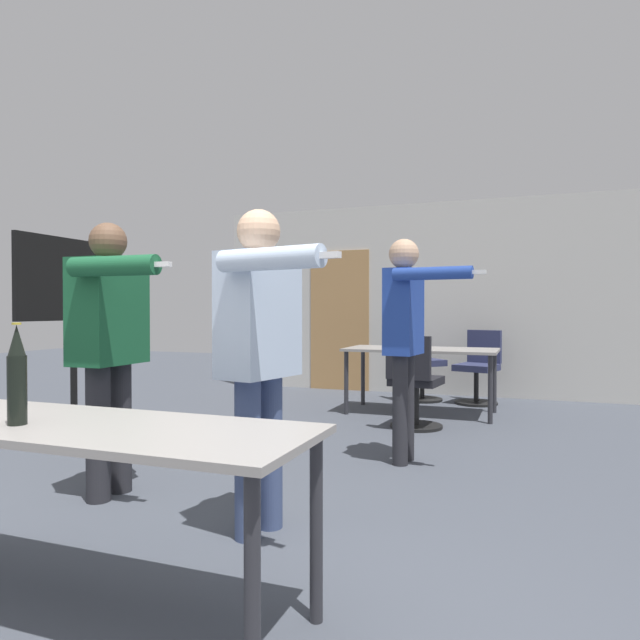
# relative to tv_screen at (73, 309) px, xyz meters

# --- Properties ---
(back_wall) EXTENTS (5.72, 0.12, 2.67)m
(back_wall) POSITION_rel_tv_screen_xyz_m (2.28, 3.99, 0.15)
(back_wall) COLOR beige
(back_wall) RESTS_ON ground_plane
(conference_table_near) EXTENTS (1.86, 0.64, 0.74)m
(conference_table_near) POSITION_rel_tv_screen_xyz_m (2.25, -2.30, -0.52)
(conference_table_near) COLOR gray
(conference_table_near) RESTS_ON ground_plane
(conference_table_far) EXTENTS (1.68, 0.80, 0.74)m
(conference_table_far) POSITION_rel_tv_screen_xyz_m (2.70, 2.41, -0.51)
(conference_table_far) COLOR gray
(conference_table_far) RESTS_ON ground_plane
(tv_screen) EXTENTS (0.44, 1.25, 1.81)m
(tv_screen) POSITION_rel_tv_screen_xyz_m (0.00, 0.00, 0.00)
(tv_screen) COLOR black
(tv_screen) RESTS_ON ground_plane
(person_right_polo) EXTENTS (0.75, 0.76, 1.70)m
(person_right_polo) POSITION_rel_tv_screen_xyz_m (2.55, -1.35, -0.16)
(person_right_polo) COLOR #3D4C75
(person_right_polo) RESTS_ON ground_plane
(person_center_tall) EXTENTS (0.80, 0.70, 1.72)m
(person_center_tall) POSITION_rel_tv_screen_xyz_m (1.39, -1.14, -0.15)
(person_center_tall) COLOR #28282D
(person_center_tall) RESTS_ON ground_plane
(person_near_casual) EXTENTS (0.76, 0.62, 1.72)m
(person_near_casual) POSITION_rel_tv_screen_xyz_m (2.96, 0.29, -0.13)
(person_near_casual) COLOR #28282D
(person_near_casual) RESTS_ON ground_plane
(office_chair_side_rolled) EXTENTS (0.52, 0.57, 0.93)m
(office_chair_side_rolled) POSITION_rel_tv_screen_xyz_m (2.79, 1.55, -0.75)
(office_chair_side_rolled) COLOR black
(office_chair_side_rolled) RESTS_ON ground_plane
(office_chair_far_right) EXTENTS (0.69, 0.68, 0.96)m
(office_chair_far_right) POSITION_rel_tv_screen_xyz_m (2.49, 3.29, -0.73)
(office_chair_far_right) COLOR black
(office_chair_far_right) RESTS_ON ground_plane
(office_chair_far_left) EXTENTS (0.58, 0.63, 0.92)m
(office_chair_far_left) POSITION_rel_tv_screen_xyz_m (3.25, 3.38, -0.75)
(office_chair_far_left) COLOR black
(office_chair_far_left) RESTS_ON ground_plane
(beer_bottle) EXTENTS (0.07, 0.07, 0.39)m
(beer_bottle) POSITION_rel_tv_screen_xyz_m (2.04, -2.41, -0.26)
(beer_bottle) COLOR black
(beer_bottle) RESTS_ON conference_table_near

